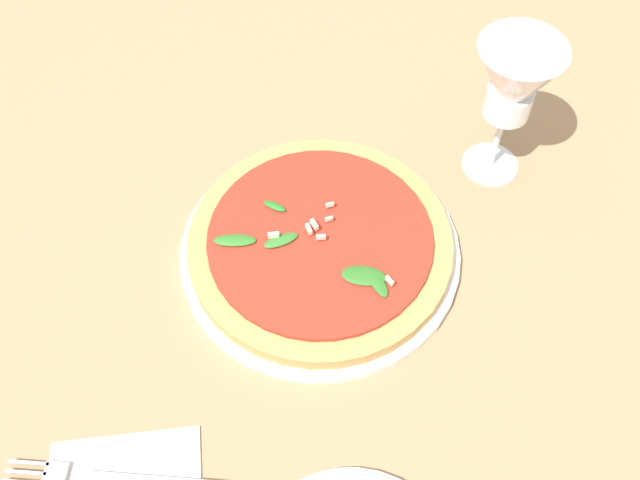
% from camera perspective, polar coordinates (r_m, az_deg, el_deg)
% --- Properties ---
extents(ground_plane, '(6.00, 6.00, 0.00)m').
position_cam_1_polar(ground_plane, '(0.84, 1.04, -0.60)').
color(ground_plane, '#9E7A56').
extents(pizza_arugula_main, '(0.31, 0.31, 0.05)m').
position_cam_1_polar(pizza_arugula_main, '(0.82, -0.00, -0.52)').
color(pizza_arugula_main, white).
rests_on(pizza_arugula_main, ground_plane).
extents(wine_glass, '(0.09, 0.09, 0.18)m').
position_cam_1_polar(wine_glass, '(0.84, 14.47, 11.22)').
color(wine_glass, white).
rests_on(wine_glass, ground_plane).
extents(fork, '(0.20, 0.02, 0.00)m').
position_cam_1_polar(fork, '(0.74, -15.35, -17.21)').
color(fork, silver).
rests_on(fork, ground_plane).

